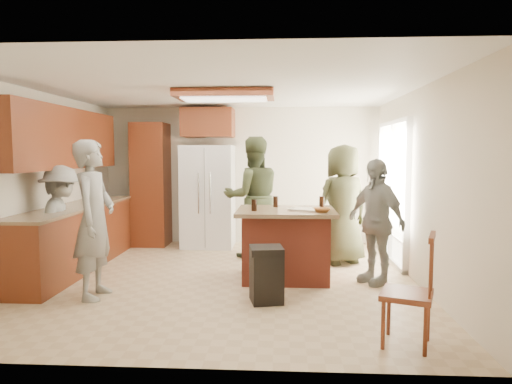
# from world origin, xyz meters

# --- Properties ---
(room_shell) EXTENTS (8.00, 5.20, 5.00)m
(room_shell) POSITION_xyz_m (4.37, 1.64, 0.87)
(room_shell) COLOR tan
(room_shell) RESTS_ON ground
(person_front_left) EXTENTS (0.50, 0.67, 1.83)m
(person_front_left) POSITION_xyz_m (-1.40, -0.80, 0.91)
(person_front_left) COLOR gray
(person_front_left) RESTS_ON ground
(person_behind_left) EXTENTS (1.06, 0.81, 1.93)m
(person_behind_left) POSITION_xyz_m (0.30, 1.34, 0.96)
(person_behind_left) COLOR #353E24
(person_behind_left) RESTS_ON ground
(person_behind_right) EXTENTS (1.04, 0.90, 1.80)m
(person_behind_right) POSITION_xyz_m (1.68, 0.99, 0.90)
(person_behind_right) COLOR #34361F
(person_behind_right) RESTS_ON ground
(person_side_right) EXTENTS (0.91, 1.05, 1.60)m
(person_side_right) POSITION_xyz_m (1.96, -0.04, 0.80)
(person_side_right) COLOR gray
(person_side_right) RESTS_ON ground
(person_counter) EXTENTS (0.62, 1.04, 1.51)m
(person_counter) POSITION_xyz_m (-2.13, -0.11, 0.76)
(person_counter) COLOR gray
(person_counter) RESTS_ON ground
(left_cabinetry) EXTENTS (0.64, 3.00, 2.30)m
(left_cabinetry) POSITION_xyz_m (-2.24, 0.40, 0.96)
(left_cabinetry) COLOR maroon
(left_cabinetry) RESTS_ON ground
(back_wall_units) EXTENTS (1.80, 0.60, 2.45)m
(back_wall_units) POSITION_xyz_m (-1.33, 2.20, 1.38)
(back_wall_units) COLOR maroon
(back_wall_units) RESTS_ON ground
(refrigerator) EXTENTS (0.90, 0.76, 1.80)m
(refrigerator) POSITION_xyz_m (-0.55, 2.12, 0.90)
(refrigerator) COLOR white
(refrigerator) RESTS_ON ground
(kitchen_island) EXTENTS (1.28, 1.03, 0.93)m
(kitchen_island) POSITION_xyz_m (0.81, 0.09, 0.47)
(kitchen_island) COLOR #A03C29
(kitchen_island) RESTS_ON ground
(island_items) EXTENTS (1.02, 0.69, 0.15)m
(island_items) POSITION_xyz_m (1.05, 0.03, 0.97)
(island_items) COLOR silver
(island_items) RESTS_ON kitchen_island
(trash_bin) EXTENTS (0.41, 0.41, 0.63)m
(trash_bin) POSITION_xyz_m (0.59, -0.87, 0.32)
(trash_bin) COLOR black
(trash_bin) RESTS_ON ground
(spindle_chair) EXTENTS (0.54, 0.54, 0.99)m
(spindle_chair) POSITION_xyz_m (1.87, -1.97, 0.45)
(spindle_chair) COLOR maroon
(spindle_chair) RESTS_ON ground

